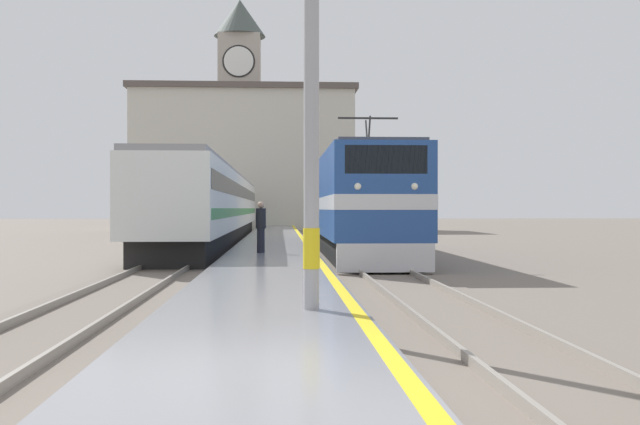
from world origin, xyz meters
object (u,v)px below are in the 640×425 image
clock_tower (240,105)px  person_on_platform (261,226)px  passenger_train (217,205)px  locomotive_train (355,205)px  catenary_mast (320,39)px

clock_tower → person_on_platform: bearing=-86.1°
passenger_train → person_on_platform: (2.86, -16.78, -0.75)m
locomotive_train → clock_tower: (-6.95, 45.40, 10.11)m
passenger_train → clock_tower: (-0.49, 32.85, 10.09)m
clock_tower → locomotive_train: bearing=-81.3°
locomotive_train → person_on_platform: locomotive_train is taller
catenary_mast → clock_tower: 64.37m
catenary_mast → person_on_platform: size_ratio=4.59×
locomotive_train → passenger_train: bearing=117.2°
catenary_mast → clock_tower: bearing=94.1°
passenger_train → person_on_platform: passenger_train is taller
passenger_train → person_on_platform: 17.04m
person_on_platform → clock_tower: bearing=93.9°
locomotive_train → person_on_platform: (-3.60, -4.23, -0.74)m
person_on_platform → locomotive_train: bearing=49.6°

